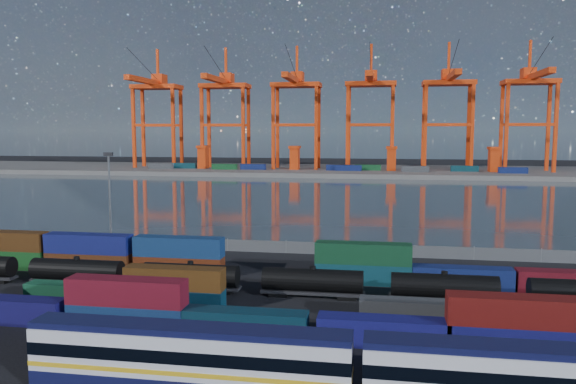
# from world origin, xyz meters

# --- Properties ---
(ground) EXTENTS (700.00, 700.00, 0.00)m
(ground) POSITION_xyz_m (0.00, 0.00, 0.00)
(ground) COLOR black
(ground) RESTS_ON ground
(harbor_water) EXTENTS (700.00, 700.00, 0.00)m
(harbor_water) POSITION_xyz_m (0.00, 105.00, 0.01)
(harbor_water) COLOR #334149
(harbor_water) RESTS_ON ground
(far_quay) EXTENTS (700.00, 70.00, 2.00)m
(far_quay) POSITION_xyz_m (0.00, 210.00, 1.00)
(far_quay) COLOR #514F4C
(far_quay) RESTS_ON ground
(distant_mountains) EXTENTS (2470.00, 1100.00, 520.00)m
(distant_mountains) POSITION_xyz_m (63.02, 1600.00, 220.29)
(distant_mountains) COLOR #1E2630
(distant_mountains) RESTS_ON ground
(passenger_train) EXTENTS (77.24, 3.12, 5.35)m
(passenger_train) POSITION_xyz_m (26.89, -22.38, 2.69)
(passenger_train) COLOR silver
(passenger_train) RESTS_ON ground
(container_row_south) EXTENTS (139.84, 2.51, 5.34)m
(container_row_south) POSITION_xyz_m (-16.54, -10.17, 2.17)
(container_row_south) COLOR #434648
(container_row_south) RESTS_ON ground
(container_row_mid) EXTENTS (140.24, 2.32, 4.94)m
(container_row_mid) POSITION_xyz_m (-1.77, -3.31, 1.68)
(container_row_mid) COLOR #434548
(container_row_mid) RESTS_ON ground
(container_row_north) EXTENTS (141.95, 2.57, 5.48)m
(container_row_north) POSITION_xyz_m (-14.75, 11.32, 2.15)
(container_row_north) COLOR #131159
(container_row_north) RESTS_ON ground
(tanker_string) EXTENTS (105.68, 2.72, 3.90)m
(tanker_string) POSITION_xyz_m (7.36, 4.01, 1.95)
(tanker_string) COLOR black
(tanker_string) RESTS_ON ground
(waterfront_fence) EXTENTS (160.12, 0.12, 2.20)m
(waterfront_fence) POSITION_xyz_m (-0.00, 28.00, 1.00)
(waterfront_fence) COLOR #595B5E
(waterfront_fence) RESTS_ON ground
(yard_light_mast) EXTENTS (1.60, 0.40, 16.60)m
(yard_light_mast) POSITION_xyz_m (-30.00, 26.00, 9.30)
(yard_light_mast) COLOR slate
(yard_light_mast) RESTS_ON ground
(gantry_cranes) EXTENTS (198.20, 44.55, 60.32)m
(gantry_cranes) POSITION_xyz_m (-7.50, 203.40, 36.98)
(gantry_cranes) COLOR #EA3C10
(gantry_cranes) RESTS_ON ground
(quay_containers) EXTENTS (172.58, 10.99, 2.60)m
(quay_containers) POSITION_xyz_m (-11.00, 195.46, 3.30)
(quay_containers) COLOR navy
(quay_containers) RESTS_ON far_quay
(straddle_carriers) EXTENTS (140.00, 7.00, 11.10)m
(straddle_carriers) POSITION_xyz_m (-2.50, 200.00, 7.82)
(straddle_carriers) COLOR #EA3C10
(straddle_carriers) RESTS_ON far_quay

